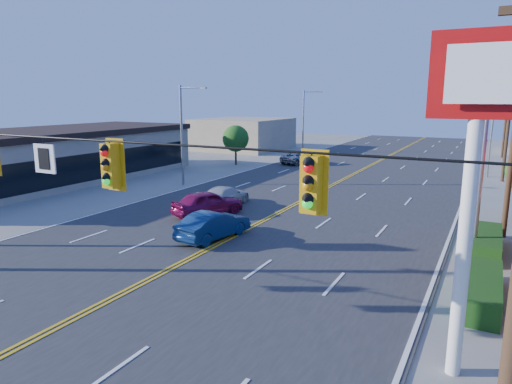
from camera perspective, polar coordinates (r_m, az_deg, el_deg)
The scene contains 18 objects.
ground at distance 15.50m, azimuth -25.94°, elevation -16.36°, with size 160.00×160.00×0.00m, color gray.
road at distance 30.83m, azimuth 5.25°, elevation -1.43°, with size 20.00×120.00×0.06m, color #2D2D30.
signal_span at distance 14.09m, azimuth -27.98°, elevation 1.75°, with size 24.32×0.34×9.00m.
kfc_pylon at distance 11.82m, azimuth 25.67°, elevation 5.99°, with size 2.20×0.36×8.50m.
strip_mall at distance 42.49m, azimuth -24.50°, elevation 4.20°, with size 10.40×26.40×4.40m.
streetlight_se at distance 21.92m, azimuth 25.96°, elevation 4.02°, with size 2.55×0.25×8.00m.
streetlight_ne at distance 45.85m, azimuth 27.16°, elevation 7.29°, with size 2.55×0.25×8.00m.
streetlight_sw at distance 37.25m, azimuth -9.04°, elevation 7.70°, with size 2.55×0.25×8.00m.
streetlight_nw at distance 60.10m, azimuth 6.12°, elevation 9.22°, with size 2.55×0.25×8.00m.
utility_pole_near at distance 25.93m, azimuth 29.35°, elevation 4.00°, with size 0.28×0.28×8.40m, color #47301E.
utility_pole_mid at distance 43.87m, azimuth 28.92°, elevation 6.57°, with size 0.28×0.28×8.40m, color #47301E.
utility_pole_far at distance 61.84m, azimuth 28.73°, elevation 7.65°, with size 0.28×0.28×8.40m, color #47301E.
tree_west at distance 48.58m, azimuth -2.56°, elevation 6.68°, with size 2.80×2.80×4.20m.
bld_west_far at distance 64.22m, azimuth -1.64°, elevation 7.27°, with size 11.00×12.00×4.20m, color tan.
car_magenta at distance 27.57m, azimuth -6.06°, elevation -1.48°, with size 1.78×4.41×1.50m, color maroon.
car_blue at distance 23.01m, azimuth -5.31°, elevation -4.25°, with size 1.47×4.22×1.39m, color navy.
car_white at distance 29.89m, azimuth -3.93°, elevation -0.61°, with size 1.82×4.47×1.30m, color #B8B8B8.
car_silver at distance 49.42m, azimuth 5.54°, elevation 4.22°, with size 2.14×4.65×1.29m, color #939497.
Camera 1 is at (11.45, -7.78, 6.97)m, focal length 32.00 mm.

